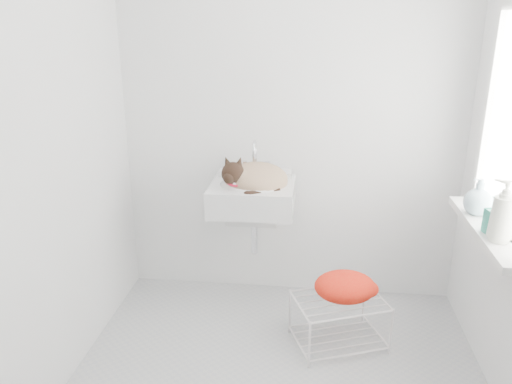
# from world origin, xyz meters

# --- Properties ---
(floor) EXTENTS (2.20, 2.00, 0.02)m
(floor) POSITION_xyz_m (0.00, 0.00, 0.00)
(floor) COLOR #ADADAE
(floor) RESTS_ON ground
(back_wall) EXTENTS (2.20, 0.02, 2.50)m
(back_wall) POSITION_xyz_m (0.00, 1.00, 1.25)
(back_wall) COLOR white
(back_wall) RESTS_ON ground
(left_wall) EXTENTS (0.02, 2.00, 2.50)m
(left_wall) POSITION_xyz_m (-1.10, 0.00, 1.25)
(left_wall) COLOR white
(left_wall) RESTS_ON ground
(windowsill) EXTENTS (0.16, 0.88, 0.04)m
(windowsill) POSITION_xyz_m (1.01, 0.20, 0.83)
(windowsill) COLOR white
(windowsill) RESTS_ON right_wall
(sink) EXTENTS (0.51, 0.45, 0.21)m
(sink) POSITION_xyz_m (-0.22, 0.74, 0.85)
(sink) COLOR silver
(sink) RESTS_ON back_wall
(faucet) EXTENTS (0.19, 0.13, 0.19)m
(faucet) POSITION_xyz_m (-0.22, 0.92, 0.99)
(faucet) COLOR silver
(faucet) RESTS_ON sink
(cat) EXTENTS (0.45, 0.40, 0.26)m
(cat) POSITION_xyz_m (-0.21, 0.72, 0.89)
(cat) COLOR tan
(cat) RESTS_ON sink
(wire_rack) EXTENTS (0.58, 0.49, 0.29)m
(wire_rack) POSITION_xyz_m (0.33, 0.38, 0.15)
(wire_rack) COLOR silver
(wire_rack) RESTS_ON floor
(towel) EXTENTS (0.39, 0.30, 0.15)m
(towel) POSITION_xyz_m (0.35, 0.39, 0.32)
(towel) COLOR #CD411E
(towel) RESTS_ON wire_rack
(bottle_a) EXTENTS (0.12, 0.12, 0.25)m
(bottle_a) POSITION_xyz_m (1.00, 0.03, 0.85)
(bottle_a) COLOR white
(bottle_a) RESTS_ON windowsill
(bottle_b) EXTENTS (0.10, 0.10, 0.18)m
(bottle_b) POSITION_xyz_m (1.00, 0.11, 0.85)
(bottle_b) COLOR teal
(bottle_b) RESTS_ON windowsill
(bottle_c) EXTENTS (0.15, 0.15, 0.19)m
(bottle_c) POSITION_xyz_m (1.00, 0.37, 0.85)
(bottle_c) COLOR silver
(bottle_c) RESTS_ON windowsill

